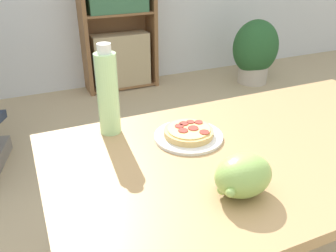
% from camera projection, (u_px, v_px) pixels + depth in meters
% --- Properties ---
extents(dining_table, '(1.30, 0.72, 0.75)m').
position_uv_depth(dining_table, '(259.00, 174.00, 1.14)').
color(dining_table, tan).
rests_on(dining_table, ground_plane).
extents(pizza_on_plate, '(0.22, 0.22, 0.04)m').
position_uv_depth(pizza_on_plate, '(189.00, 134.00, 1.13)').
color(pizza_on_plate, white).
rests_on(pizza_on_plate, dining_table).
extents(grape_bunch, '(0.15, 0.12, 0.11)m').
position_uv_depth(grape_bunch, '(243.00, 175.00, 0.86)').
color(grape_bunch, '#93BC5B').
rests_on(grape_bunch, dining_table).
extents(drink_bottle, '(0.07, 0.07, 0.29)m').
position_uv_depth(drink_bottle, '(108.00, 93.00, 1.11)').
color(drink_bottle, '#B7EAA3').
rests_on(drink_bottle, dining_table).
extents(bookshelf, '(0.69, 0.26, 1.43)m').
position_uv_depth(bookshelf, '(118.00, 20.00, 3.26)').
color(bookshelf, brown).
rests_on(bookshelf, ground_plane).
extents(potted_plant_floor, '(0.47, 0.40, 0.63)m').
position_uv_depth(potted_plant_floor, '(255.00, 51.00, 3.53)').
color(potted_plant_floor, '#BCB2A3').
rests_on(potted_plant_floor, ground_plane).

